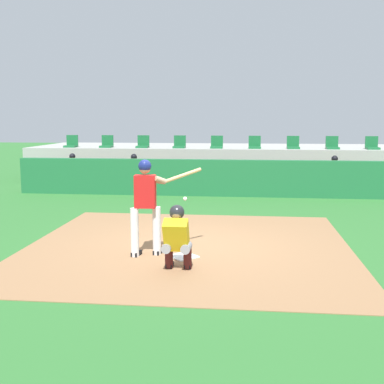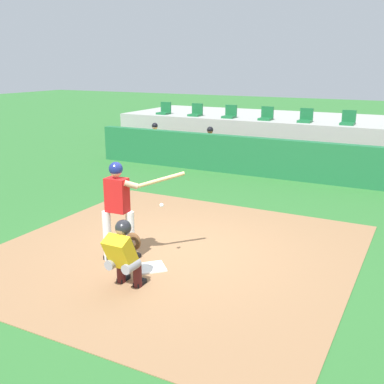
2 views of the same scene
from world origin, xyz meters
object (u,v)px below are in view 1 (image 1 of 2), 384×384
at_px(stadium_seat_4, 217,145).
at_px(stadium_seat_0, 71,144).
at_px(home_plate, 183,256).
at_px(stadium_seat_1, 107,144).
at_px(stadium_seat_3, 180,144).
at_px(batter_at_plate, 147,201).
at_px(dugout_player_0, 72,171).
at_px(stadium_seat_7, 332,145).
at_px(stadium_seat_2, 143,144).
at_px(dugout_player_2, 335,174).
at_px(dugout_player_1, 133,172).
at_px(stadium_seat_6, 293,145).
at_px(stadium_seat_8, 372,146).
at_px(stadium_seat_5, 255,145).
at_px(catcher_crouched, 177,235).

bearing_deg(stadium_seat_4, stadium_seat_0, 180.00).
bearing_deg(stadium_seat_0, home_plate, -60.42).
bearing_deg(stadium_seat_1, stadium_seat_3, 0.00).
distance_m(batter_at_plate, stadium_seat_1, 10.78).
distance_m(batter_at_plate, dugout_player_0, 9.21).
relative_size(stadium_seat_1, stadium_seat_7, 1.00).
relative_size(home_plate, stadium_seat_2, 0.92).
distance_m(home_plate, stadium_seat_7, 11.17).
relative_size(home_plate, dugout_player_2, 0.34).
bearing_deg(home_plate, dugout_player_1, 109.05).
bearing_deg(stadium_seat_1, stadium_seat_4, 0.00).
bearing_deg(stadium_seat_6, stadium_seat_4, 180.00).
bearing_deg(stadium_seat_0, stadium_seat_8, 0.00).
bearing_deg(batter_at_plate, stadium_seat_3, 94.35).
bearing_deg(home_plate, dugout_player_0, 121.85).
height_order(dugout_player_2, stadium_seat_0, stadium_seat_0).
height_order(stadium_seat_1, stadium_seat_8, same).
bearing_deg(dugout_player_2, stadium_seat_7, 83.61).
height_order(dugout_player_0, stadium_seat_1, stadium_seat_1).
xyz_separation_m(batter_at_plate, stadium_seat_6, (3.56, 10.13, 0.50)).
bearing_deg(stadium_seat_0, dugout_player_0, -70.58).
height_order(stadium_seat_0, stadium_seat_1, same).
bearing_deg(stadium_seat_1, stadium_seat_8, 0.00).
height_order(dugout_player_0, stadium_seat_6, stadium_seat_6).
height_order(dugout_player_1, stadium_seat_6, stadium_seat_6).
bearing_deg(stadium_seat_1, stadium_seat_5, 0.00).
bearing_deg(stadium_seat_5, stadium_seat_1, 180.00).
distance_m(stadium_seat_4, stadium_seat_5, 1.44).
bearing_deg(home_plate, stadium_seat_0, 119.58).
relative_size(dugout_player_1, stadium_seat_2, 2.71).
distance_m(stadium_seat_1, stadium_seat_6, 7.22).
distance_m(home_plate, stadium_seat_3, 10.39).
relative_size(catcher_crouched, dugout_player_1, 1.15).
bearing_deg(stadium_seat_3, stadium_seat_6, 0.00).
relative_size(stadium_seat_4, stadium_seat_6, 1.00).
distance_m(dugout_player_2, stadium_seat_1, 8.72).
xyz_separation_m(batter_at_plate, dugout_player_1, (-2.14, 8.09, -0.36)).
relative_size(stadium_seat_0, stadium_seat_7, 1.00).
bearing_deg(stadium_seat_3, dugout_player_2, -20.13).
relative_size(stadium_seat_1, stadium_seat_5, 1.00).
distance_m(dugout_player_2, stadium_seat_0, 10.13).
height_order(catcher_crouched, stadium_seat_7, stadium_seat_7).
distance_m(home_plate, batter_at_plate, 1.22).
height_order(dugout_player_2, stadium_seat_6, stadium_seat_6).
relative_size(dugout_player_0, stadium_seat_4, 2.71).
xyz_separation_m(catcher_crouched, stadium_seat_0, (-5.77, 10.95, 0.93)).
bearing_deg(catcher_crouched, stadium_seat_3, 97.50).
bearing_deg(stadium_seat_6, stadium_seat_8, 0.00).
xyz_separation_m(batter_at_plate, stadium_seat_3, (-0.77, 10.13, 0.50)).
distance_m(batter_at_plate, stadium_seat_2, 10.38).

